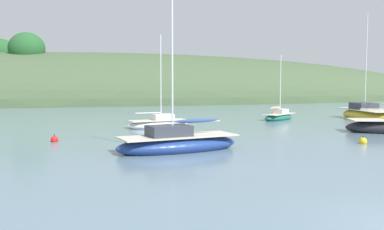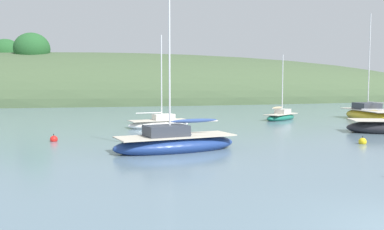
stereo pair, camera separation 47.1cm
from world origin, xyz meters
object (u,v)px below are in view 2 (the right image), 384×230
Objects in this scene: sailboat_orange_cutter at (369,115)px; mooring_buoy_inner at (363,142)px; sailboat_grey_yawl at (159,123)px; sailboat_black_sloop at (281,116)px; mooring_buoy_channel at (54,139)px; sailboat_cream_ketch at (175,143)px.

sailboat_orange_cutter reaches higher than mooring_buoy_inner.
sailboat_grey_yawl reaches higher than sailboat_black_sloop.
mooring_buoy_channel is at bearing -153.36° from sailboat_black_sloop.
sailboat_cream_ketch is 7.96m from mooring_buoy_channel.
sailboat_cream_ketch is 14.88× the size of mooring_buoy_channel.
sailboat_orange_cutter is 18.73× the size of mooring_buoy_channel.
sailboat_black_sloop is at bearing 47.99° from sailboat_cream_ketch.
sailboat_orange_cutter is at bearing 15.53° from mooring_buoy_channel.
sailboat_cream_ketch is 0.79× the size of sailboat_orange_cutter.
mooring_buoy_inner is at bearing -50.51° from sailboat_grey_yawl.
mooring_buoy_channel and mooring_buoy_inner have the same top height.
sailboat_cream_ketch reaches higher than mooring_buoy_channel.
sailboat_grey_yawl is 0.71× the size of sailboat_orange_cutter.
sailboat_orange_cutter reaches higher than sailboat_black_sloop.
sailboat_cream_ketch reaches higher than sailboat_black_sloop.
sailboat_cream_ketch is 20.11m from sailboat_black_sloop.
sailboat_cream_ketch is 10.64m from mooring_buoy_inner.
mooring_buoy_channel is at bearing -164.47° from sailboat_orange_cutter.
sailboat_black_sloop is at bearing 17.57° from sailboat_grey_yawl.
mooring_buoy_channel is at bearing 139.74° from sailboat_cream_ketch.
sailboat_orange_cutter is 16.97m from mooring_buoy_inner.
sailboat_cream_ketch is (-1.23, -11.07, 0.07)m from sailboat_grey_yawl.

